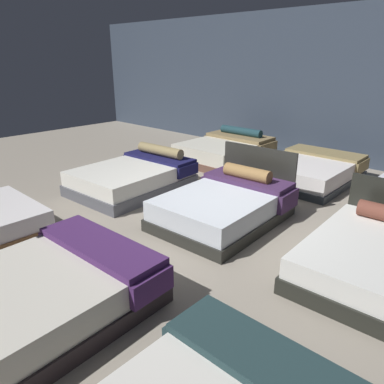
{
  "coord_description": "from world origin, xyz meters",
  "views": [
    {
      "loc": [
        3.13,
        -3.92,
        2.41
      ],
      "look_at": [
        -0.37,
        -0.16,
        0.49
      ],
      "focal_mm": 34.02,
      "sensor_mm": 36.0,
      "label": 1
    }
  ],
  "objects_px": {
    "bed_4": "(226,205)",
    "bed_6": "(225,150)",
    "bed_3": "(134,177)",
    "bed_7": "(310,170)",
    "bed_5": "(376,258)",
    "bed_1": "(48,292)"
  },
  "relations": [
    {
      "from": "bed_1",
      "to": "bed_4",
      "type": "relative_size",
      "value": 0.95
    },
    {
      "from": "bed_5",
      "to": "bed_7",
      "type": "relative_size",
      "value": 0.98
    },
    {
      "from": "bed_6",
      "to": "bed_7",
      "type": "bearing_deg",
      "value": -0.87
    },
    {
      "from": "bed_5",
      "to": "bed_6",
      "type": "bearing_deg",
      "value": 145.28
    },
    {
      "from": "bed_3",
      "to": "bed_6",
      "type": "relative_size",
      "value": 1.06
    },
    {
      "from": "bed_1",
      "to": "bed_5",
      "type": "bearing_deg",
      "value": 51.04
    },
    {
      "from": "bed_1",
      "to": "bed_4",
      "type": "xyz_separation_m",
      "value": [
        -0.06,
        2.92,
        0.03
      ]
    },
    {
      "from": "bed_4",
      "to": "bed_7",
      "type": "xyz_separation_m",
      "value": [
        0.07,
        2.71,
        -0.04
      ]
    },
    {
      "from": "bed_6",
      "to": "bed_1",
      "type": "bearing_deg",
      "value": -68.78
    },
    {
      "from": "bed_5",
      "to": "bed_6",
      "type": "distance_m",
      "value": 5.17
    },
    {
      "from": "bed_3",
      "to": "bed_4",
      "type": "relative_size",
      "value": 1.05
    },
    {
      "from": "bed_5",
      "to": "bed_3",
      "type": "bearing_deg",
      "value": 178.33
    },
    {
      "from": "bed_5",
      "to": "bed_7",
      "type": "xyz_separation_m",
      "value": [
        -2.15,
        2.74,
        -0.01
      ]
    },
    {
      "from": "bed_7",
      "to": "bed_5",
      "type": "bearing_deg",
      "value": -52.42
    },
    {
      "from": "bed_3",
      "to": "bed_4",
      "type": "height_order",
      "value": "bed_4"
    },
    {
      "from": "bed_7",
      "to": "bed_1",
      "type": "bearing_deg",
      "value": -90.53
    },
    {
      "from": "bed_4",
      "to": "bed_6",
      "type": "distance_m",
      "value": 3.48
    },
    {
      "from": "bed_6",
      "to": "bed_3",
      "type": "bearing_deg",
      "value": -90.35
    },
    {
      "from": "bed_3",
      "to": "bed_5",
      "type": "relative_size",
      "value": 1.05
    },
    {
      "from": "bed_1",
      "to": "bed_3",
      "type": "relative_size",
      "value": 0.9
    },
    {
      "from": "bed_3",
      "to": "bed_7",
      "type": "xyz_separation_m",
      "value": [
        2.23,
        2.79,
        -0.03
      ]
    },
    {
      "from": "bed_3",
      "to": "bed_6",
      "type": "xyz_separation_m",
      "value": [
        0.01,
        2.82,
        0.01
      ]
    }
  ]
}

